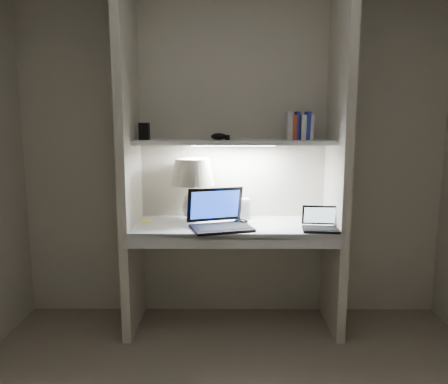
{
  "coord_description": "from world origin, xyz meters",
  "views": [
    {
      "loc": [
        -0.05,
        -1.82,
        1.51
      ],
      "look_at": [
        -0.07,
        1.05,
        1.03
      ],
      "focal_mm": 35.0,
      "sensor_mm": 36.0,
      "label": 1
    }
  ],
  "objects_px": {
    "laptop_netbook": "(320,224)",
    "speaker": "(242,209)",
    "table_lamp": "(192,179)",
    "laptop_main": "(219,219)",
    "book_row": "(299,127)"
  },
  "relations": [
    {
      "from": "laptop_netbook",
      "to": "speaker",
      "type": "relative_size",
      "value": 1.68
    },
    {
      "from": "table_lamp",
      "to": "laptop_netbook",
      "type": "relative_size",
      "value": 1.78
    },
    {
      "from": "laptop_main",
      "to": "book_row",
      "type": "distance_m",
      "value": 0.88
    },
    {
      "from": "laptop_netbook",
      "to": "speaker",
      "type": "bearing_deg",
      "value": 153.87
    },
    {
      "from": "table_lamp",
      "to": "laptop_main",
      "type": "bearing_deg",
      "value": -42.05
    },
    {
      "from": "table_lamp",
      "to": "book_row",
      "type": "distance_m",
      "value": 0.86
    },
    {
      "from": "speaker",
      "to": "book_row",
      "type": "distance_m",
      "value": 0.74
    },
    {
      "from": "laptop_main",
      "to": "laptop_netbook",
      "type": "bearing_deg",
      "value": -22.25
    },
    {
      "from": "laptop_main",
      "to": "speaker",
      "type": "xyz_separation_m",
      "value": [
        0.17,
        0.26,
        0.02
      ]
    },
    {
      "from": "table_lamp",
      "to": "speaker",
      "type": "bearing_deg",
      "value": 13.54
    },
    {
      "from": "laptop_main",
      "to": "book_row",
      "type": "relative_size",
      "value": 2.4
    },
    {
      "from": "laptop_main",
      "to": "laptop_netbook",
      "type": "relative_size",
      "value": 1.86
    },
    {
      "from": "speaker",
      "to": "table_lamp",
      "type": "bearing_deg",
      "value": -173.13
    },
    {
      "from": "laptop_netbook",
      "to": "book_row",
      "type": "height_order",
      "value": "book_row"
    },
    {
      "from": "speaker",
      "to": "laptop_main",
      "type": "bearing_deg",
      "value": -129.34
    }
  ]
}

